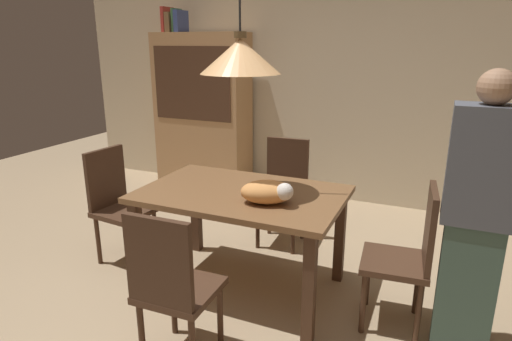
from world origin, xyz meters
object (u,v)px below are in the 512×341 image
at_px(chair_near_front, 172,284).
at_px(chair_right_side, 409,252).
at_px(chair_far_back, 284,187).
at_px(book_blue_wide, 181,21).
at_px(person_standing, 476,221).
at_px(book_brown_thick, 172,22).
at_px(dining_table, 242,205).
at_px(hutch_bookcase, 203,117).
at_px(book_green_slim, 177,20).
at_px(chair_left_side, 117,200).
at_px(book_red_tall, 167,20).
at_px(cat_sleeping, 269,192).
at_px(pendant_lamp, 240,56).

bearing_deg(chair_near_front, chair_right_side, 38.17).
distance_m(chair_far_back, chair_right_side, 1.43).
height_order(chair_far_back, book_blue_wide, book_blue_wide).
bearing_deg(chair_right_side, person_standing, -17.58).
bearing_deg(book_blue_wide, book_brown_thick, 180.00).
xyz_separation_m(dining_table, book_brown_thick, (-1.77, 1.88, 1.31)).
relative_size(chair_near_front, person_standing, 0.57).
bearing_deg(book_brown_thick, chair_near_front, -57.37).
height_order(hutch_bookcase, person_standing, hutch_bookcase).
xyz_separation_m(book_brown_thick, person_standing, (3.22, -1.98, -1.14)).
xyz_separation_m(book_brown_thick, book_green_slim, (0.06, 0.00, 0.02)).
relative_size(chair_left_side, book_blue_wide, 3.88).
relative_size(book_red_tall, book_green_slim, 1.08).
distance_m(cat_sleeping, book_blue_wide, 3.00).
xyz_separation_m(dining_table, pendant_lamp, (-0.00, 0.00, 1.01)).
distance_m(hutch_bookcase, person_standing, 3.47).
relative_size(chair_far_back, book_blue_wide, 3.88).
height_order(pendant_lamp, person_standing, pendant_lamp).
bearing_deg(chair_near_front, book_red_tall, 123.60).
relative_size(dining_table, hutch_bookcase, 0.76).
xyz_separation_m(dining_table, book_red_tall, (-1.83, 1.88, 1.34)).
height_order(chair_left_side, pendant_lamp, pendant_lamp).
height_order(chair_far_back, chair_right_side, same).
height_order(pendant_lamp, book_green_slim, pendant_lamp).
distance_m(chair_right_side, cat_sleeping, 0.94).
height_order(pendant_lamp, hutch_bookcase, pendant_lamp).
height_order(chair_right_side, book_green_slim, book_green_slim).
relative_size(chair_far_back, book_brown_thick, 3.88).
bearing_deg(book_blue_wide, book_red_tall, 180.00).
height_order(dining_table, cat_sleeping, cat_sleeping).
bearing_deg(chair_right_side, hutch_bookcase, 143.48).
distance_m(chair_right_side, hutch_bookcase, 3.17).
distance_m(book_brown_thick, person_standing, 3.95).
bearing_deg(book_blue_wide, chair_right_side, -34.05).
height_order(chair_far_back, chair_near_front, same).
distance_m(pendant_lamp, person_standing, 1.68).
height_order(chair_left_side, book_red_tall, book_red_tall).
relative_size(dining_table, chair_far_back, 1.51).
bearing_deg(book_brown_thick, book_green_slim, 0.00).
bearing_deg(book_green_slim, chair_right_side, -33.51).
xyz_separation_m(chair_near_front, chair_left_side, (-1.13, 0.89, 0.00)).
relative_size(pendant_lamp, person_standing, 0.80).
distance_m(cat_sleeping, book_red_tall, 3.13).
height_order(dining_table, book_green_slim, book_green_slim).
height_order(cat_sleeping, book_blue_wide, book_blue_wide).
bearing_deg(book_green_slim, chair_far_back, -30.56).
distance_m(book_red_tall, book_green_slim, 0.13).
xyz_separation_m(dining_table, chair_left_side, (-1.13, 0.01, -0.14)).
distance_m(dining_table, chair_right_side, 1.14).
height_order(hutch_bookcase, book_red_tall, book_red_tall).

